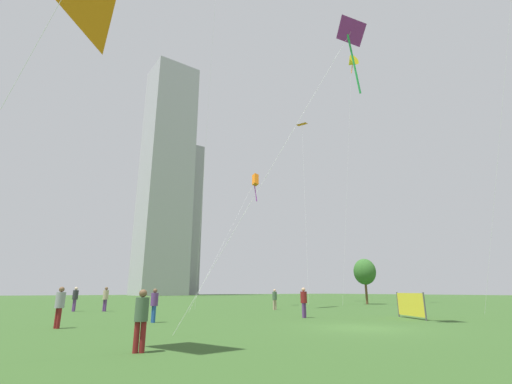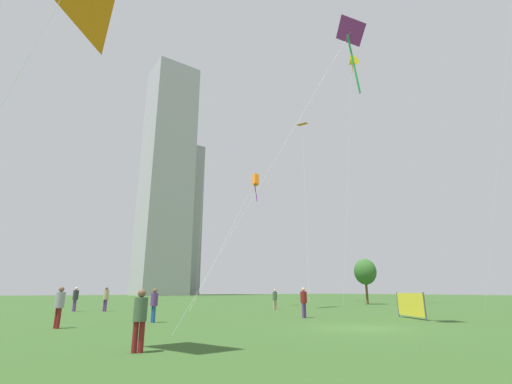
{
  "view_description": "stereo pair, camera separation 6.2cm",
  "coord_description": "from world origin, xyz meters",
  "px_view_note": "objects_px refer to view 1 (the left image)",
  "views": [
    {
      "loc": [
        -13.29,
        -11.01,
        1.57
      ],
      "look_at": [
        1.01,
        9.79,
        8.59
      ],
      "focal_mm": 24.98,
      "sensor_mm": 36.0,
      "label": 1
    },
    {
      "loc": [
        -13.24,
        -11.04,
        1.57
      ],
      "look_at": [
        1.01,
        9.79,
        8.59
      ],
      "focal_mm": 24.98,
      "sensor_mm": 36.0,
      "label": 2
    }
  ],
  "objects_px": {
    "person_standing_6": "(60,304)",
    "event_banner": "(410,305)",
    "distant_highrise_1": "(166,174)",
    "person_standing_1": "(275,298)",
    "kite_flying_7": "(351,38)",
    "person_standing_4": "(304,300)",
    "person_standing_3": "(154,303)",
    "kite_flying_2": "(351,63)",
    "person_standing_0": "(75,297)",
    "kite_flying_3": "(255,181)",
    "person_standing_2": "(106,297)",
    "distant_highrise_0": "(173,217)",
    "park_tree_0": "(365,272)",
    "person_standing_5": "(141,316)",
    "kite_flying_5": "(302,125)"
  },
  "relations": [
    {
      "from": "person_standing_3",
      "to": "distant_highrise_0",
      "type": "relative_size",
      "value": 0.03
    },
    {
      "from": "person_standing_3",
      "to": "kite_flying_7",
      "type": "height_order",
      "value": "kite_flying_7"
    },
    {
      "from": "person_standing_2",
      "to": "kite_flying_3",
      "type": "xyz_separation_m",
      "value": [
        15.38,
        1.37,
        12.81
      ]
    },
    {
      "from": "person_standing_4",
      "to": "person_standing_3",
      "type": "bearing_deg",
      "value": 151.66
    },
    {
      "from": "distant_highrise_0",
      "to": "event_banner",
      "type": "relative_size",
      "value": 22.92
    },
    {
      "from": "person_standing_1",
      "to": "person_standing_4",
      "type": "xyz_separation_m",
      "value": [
        -4.16,
        -8.36,
        0.03
      ]
    },
    {
      "from": "kite_flying_5",
      "to": "person_standing_6",
      "type": "bearing_deg",
      "value": -148.63
    },
    {
      "from": "kite_flying_3",
      "to": "park_tree_0",
      "type": "xyz_separation_m",
      "value": [
        14.38,
        -2.99,
        -10.06
      ]
    },
    {
      "from": "person_standing_3",
      "to": "person_standing_6",
      "type": "bearing_deg",
      "value": 93.32
    },
    {
      "from": "person_standing_6",
      "to": "kite_flying_2",
      "type": "bearing_deg",
      "value": 85.65
    },
    {
      "from": "person_standing_3",
      "to": "person_standing_1",
      "type": "bearing_deg",
      "value": -66.94
    },
    {
      "from": "kite_flying_2",
      "to": "person_standing_4",
      "type": "bearing_deg",
      "value": -150.85
    },
    {
      "from": "person_standing_1",
      "to": "kite_flying_7",
      "type": "distance_m",
      "value": 21.06
    },
    {
      "from": "distant_highrise_1",
      "to": "person_standing_4",
      "type": "bearing_deg",
      "value": -106.05
    },
    {
      "from": "person_standing_3",
      "to": "person_standing_6",
      "type": "height_order",
      "value": "person_standing_6"
    },
    {
      "from": "person_standing_1",
      "to": "person_standing_2",
      "type": "height_order",
      "value": "person_standing_2"
    },
    {
      "from": "distant_highrise_1",
      "to": "event_banner",
      "type": "relative_size",
      "value": 33.14
    },
    {
      "from": "kite_flying_7",
      "to": "person_standing_1",
      "type": "bearing_deg",
      "value": 68.85
    },
    {
      "from": "person_standing_4",
      "to": "kite_flying_3",
      "type": "bearing_deg",
      "value": 49.54
    },
    {
      "from": "person_standing_0",
      "to": "kite_flying_3",
      "type": "height_order",
      "value": "kite_flying_3"
    },
    {
      "from": "person_standing_5",
      "to": "kite_flying_2",
      "type": "xyz_separation_m",
      "value": [
        33.73,
        19.04,
        32.72
      ]
    },
    {
      "from": "person_standing_1",
      "to": "kite_flying_7",
      "type": "xyz_separation_m",
      "value": [
        -5.67,
        -14.65,
        14.03
      ]
    },
    {
      "from": "kite_flying_3",
      "to": "person_standing_0",
      "type": "bearing_deg",
      "value": -179.81
    },
    {
      "from": "person_standing_2",
      "to": "park_tree_0",
      "type": "distance_m",
      "value": 29.93
    },
    {
      "from": "person_standing_2",
      "to": "event_banner",
      "type": "bearing_deg",
      "value": 11.65
    },
    {
      "from": "person_standing_1",
      "to": "kite_flying_5",
      "type": "distance_m",
      "value": 33.43
    },
    {
      "from": "person_standing_2",
      "to": "person_standing_4",
      "type": "height_order",
      "value": "person_standing_2"
    },
    {
      "from": "person_standing_0",
      "to": "person_standing_4",
      "type": "xyz_separation_m",
      "value": [
        10.39,
        -15.4,
        -0.06
      ]
    },
    {
      "from": "person_standing_0",
      "to": "event_banner",
      "type": "xyz_separation_m",
      "value": [
        15.11,
        -19.47,
        -0.29
      ]
    },
    {
      "from": "person_standing_6",
      "to": "event_banner",
      "type": "distance_m",
      "value": 18.59
    },
    {
      "from": "kite_flying_2",
      "to": "kite_flying_7",
      "type": "height_order",
      "value": "kite_flying_2"
    },
    {
      "from": "kite_flying_3",
      "to": "event_banner",
      "type": "distance_m",
      "value": 23.62
    },
    {
      "from": "person_standing_0",
      "to": "person_standing_3",
      "type": "relative_size",
      "value": 1.11
    },
    {
      "from": "person_standing_0",
      "to": "person_standing_3",
      "type": "height_order",
      "value": "person_standing_0"
    },
    {
      "from": "person_standing_3",
      "to": "person_standing_5",
      "type": "relative_size",
      "value": 1.05
    },
    {
      "from": "distant_highrise_1",
      "to": "person_standing_2",
      "type": "bearing_deg",
      "value": -112.56
    },
    {
      "from": "person_standing_5",
      "to": "person_standing_6",
      "type": "height_order",
      "value": "person_standing_6"
    },
    {
      "from": "person_standing_0",
      "to": "event_banner",
      "type": "distance_m",
      "value": 24.65
    },
    {
      "from": "person_standing_4",
      "to": "person_standing_6",
      "type": "bearing_deg",
      "value": 158.1
    },
    {
      "from": "person_standing_6",
      "to": "kite_flying_3",
      "type": "bearing_deg",
      "value": 103.6
    },
    {
      "from": "distant_highrise_1",
      "to": "person_standing_1",
      "type": "bearing_deg",
      "value": -105.07
    },
    {
      "from": "park_tree_0",
      "to": "distant_highrise_0",
      "type": "distance_m",
      "value": 115.79
    },
    {
      "from": "person_standing_1",
      "to": "person_standing_5",
      "type": "bearing_deg",
      "value": -125.51
    },
    {
      "from": "person_standing_5",
      "to": "park_tree_0",
      "type": "xyz_separation_m",
      "value": [
        33.43,
        19.41,
        2.9
      ]
    },
    {
      "from": "person_standing_4",
      "to": "distant_highrise_0",
      "type": "xyz_separation_m",
      "value": [
        39.03,
        123.56,
        30.26
      ]
    },
    {
      "from": "kite_flying_7",
      "to": "event_banner",
      "type": "height_order",
      "value": "kite_flying_7"
    },
    {
      "from": "person_standing_2",
      "to": "kite_flying_2",
      "type": "height_order",
      "value": "kite_flying_2"
    },
    {
      "from": "distant_highrise_1",
      "to": "park_tree_0",
      "type": "bearing_deg",
      "value": -95.94
    },
    {
      "from": "kite_flying_2",
      "to": "park_tree_0",
      "type": "bearing_deg",
      "value": 129.76
    },
    {
      "from": "person_standing_4",
      "to": "person_standing_6",
      "type": "xyz_separation_m",
      "value": [
        -13.07,
        1.32,
        -0.01
      ]
    }
  ]
}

